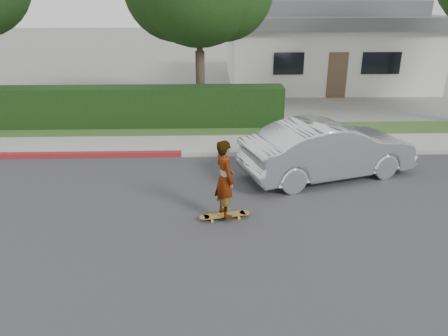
{
  "coord_description": "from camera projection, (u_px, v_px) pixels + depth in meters",
  "views": [
    {
      "loc": [
        1.89,
        -8.29,
        4.53
      ],
      "look_at": [
        2.17,
        0.59,
        1.0
      ],
      "focal_mm": 35.0,
      "sensor_mm": 36.0,
      "label": 1
    }
  ],
  "objects": [
    {
      "name": "car_silver",
      "position": [
        328.0,
        149.0,
        11.46
      ],
      "size": [
        4.87,
        2.97,
        1.52
      ],
      "primitive_type": "imported",
      "rotation": [
        0.0,
        0.0,
        1.89
      ],
      "color": "silver",
      "rests_on": "ground"
    },
    {
      "name": "skateboarder",
      "position": [
        225.0,
        179.0,
        9.12
      ],
      "size": [
        0.6,
        0.72,
        1.69
      ],
      "primitive_type": "imported",
      "rotation": [
        0.0,
        0.0,
        1.94
      ],
      "color": "white",
      "rests_on": "skateboard"
    },
    {
      "name": "curb_far",
      "position": [
        148.0,
        154.0,
        13.1
      ],
      "size": [
        60.0,
        0.2,
        0.15
      ],
      "primitive_type": "cube",
      "color": "#9E9E99",
      "rests_on": "ground"
    },
    {
      "name": "ground",
      "position": [
        124.0,
        223.0,
        9.32
      ],
      "size": [
        120.0,
        120.0,
        0.0
      ],
      "primitive_type": "plane",
      "color": "slate",
      "rests_on": "ground"
    },
    {
      "name": "road",
      "position": [
        124.0,
        223.0,
        9.32
      ],
      "size": [
        60.0,
        8.0,
        0.01
      ],
      "primitive_type": "cube",
      "color": "#2D2D30",
      "rests_on": "ground"
    },
    {
      "name": "skateboard",
      "position": [
        225.0,
        215.0,
        9.43
      ],
      "size": [
        1.13,
        0.44,
        0.1
      ],
      "rotation": [
        0.0,
        0.0,
        0.2
      ],
      "color": "gold",
      "rests_on": "ground"
    },
    {
      "name": "planting_strip",
      "position": [
        157.0,
        131.0,
        15.44
      ],
      "size": [
        60.0,
        1.6,
        0.1
      ],
      "primitive_type": "cube",
      "color": "#2D4C1E",
      "rests_on": "ground"
    },
    {
      "name": "house",
      "position": [
        322.0,
        43.0,
        23.64
      ],
      "size": [
        10.6,
        8.6,
        4.3
      ],
      "color": "beige",
      "rests_on": "ground"
    },
    {
      "name": "hedge",
      "position": [
        74.0,
        108.0,
        15.65
      ],
      "size": [
        15.0,
        1.0,
        1.5
      ],
      "primitive_type": "cube",
      "color": "black",
      "rests_on": "ground"
    },
    {
      "name": "sidewalk_far",
      "position": [
        152.0,
        145.0,
        13.95
      ],
      "size": [
        60.0,
        1.6,
        0.12
      ],
      "primitive_type": "cube",
      "color": "gray",
      "rests_on": "ground"
    }
  ]
}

